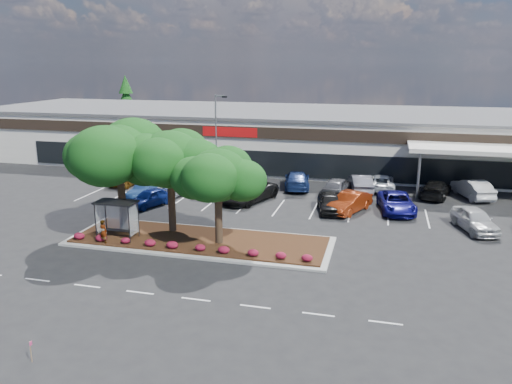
% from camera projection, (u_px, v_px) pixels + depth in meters
% --- Properties ---
extents(ground, '(160.00, 160.00, 0.00)m').
position_uv_depth(ground, '(208.00, 268.00, 29.93)').
color(ground, black).
rests_on(ground, ground).
extents(retail_store, '(80.40, 25.20, 6.25)m').
position_uv_depth(retail_store, '(302.00, 136.00, 60.86)').
color(retail_store, silver).
rests_on(retail_store, ground).
extents(landscape_island, '(18.00, 6.00, 0.26)m').
position_uv_depth(landscape_island, '(200.00, 241.00, 34.12)').
color(landscape_island, '#9F9F99').
rests_on(landscape_island, ground).
extents(lane_markings, '(33.12, 20.06, 0.01)m').
position_uv_depth(lane_markings, '(250.00, 217.00, 39.72)').
color(lane_markings, silver).
rests_on(lane_markings, ground).
extents(shrub_row, '(17.00, 0.80, 0.50)m').
position_uv_depth(shrub_row, '(188.00, 246.00, 32.06)').
color(shrub_row, maroon).
rests_on(shrub_row, landscape_island).
extents(bus_shelter, '(2.75, 1.55, 2.59)m').
position_uv_depth(bus_shelter, '(117.00, 209.00, 33.91)').
color(bus_shelter, black).
rests_on(bus_shelter, landscape_island).
extents(island_tree_west, '(7.20, 7.20, 7.89)m').
position_uv_depth(island_tree_west, '(120.00, 176.00, 35.00)').
color(island_tree_west, '#113E11').
rests_on(island_tree_west, landscape_island).
extents(island_tree_mid, '(6.60, 6.60, 7.32)m').
position_uv_depth(island_tree_mid, '(171.00, 181.00, 34.88)').
color(island_tree_mid, '#113E11').
rests_on(island_tree_mid, landscape_island).
extents(island_tree_east, '(5.80, 5.80, 6.50)m').
position_uv_depth(island_tree_east, '(218.00, 195.00, 32.62)').
color(island_tree_east, '#113E11').
rests_on(island_tree_east, landscape_island).
extents(conifer_north_west, '(4.40, 4.40, 10.00)m').
position_uv_depth(conifer_north_west, '(127.00, 107.00, 78.96)').
color(conifer_north_west, '#113E11').
rests_on(conifer_north_west, ground).
extents(person_waiting, '(0.67, 0.53, 1.60)m').
position_uv_depth(person_waiting, '(103.00, 231.00, 33.16)').
color(person_waiting, '#594C47').
rests_on(person_waiting, landscape_island).
extents(light_pole, '(1.41, 0.79, 8.90)m').
position_uv_depth(light_pole, '(217.00, 145.00, 49.57)').
color(light_pole, '#9F9F99').
rests_on(light_pole, ground).
extents(survey_stake, '(0.07, 0.14, 0.96)m').
position_uv_depth(survey_stake, '(31.00, 349.00, 20.42)').
color(survey_stake, '#97744F').
rests_on(survey_stake, ground).
extents(car_0, '(2.14, 4.61, 1.46)m').
position_uv_depth(car_0, '(146.00, 190.00, 45.05)').
color(car_0, navy).
rests_on(car_0, ground).
extents(car_1, '(3.53, 5.64, 1.53)m').
position_uv_depth(car_1, '(175.00, 187.00, 46.05)').
color(car_1, '#A0A6AC').
rests_on(car_1, ground).
extents(car_2, '(3.24, 4.72, 1.49)m').
position_uv_depth(car_2, '(150.00, 198.00, 42.53)').
color(car_2, navy).
rests_on(car_2, ground).
extents(car_3, '(4.86, 6.80, 1.72)m').
position_uv_depth(car_3, '(248.00, 192.00, 43.96)').
color(car_3, black).
rests_on(car_3, ground).
extents(car_5, '(2.77, 4.89, 1.57)m').
position_uv_depth(car_5, '(330.00, 202.00, 40.98)').
color(car_5, black).
rests_on(car_5, ground).
extents(car_6, '(3.59, 5.24, 1.63)m').
position_uv_depth(car_6, '(350.00, 202.00, 40.86)').
color(car_6, maroon).
rests_on(car_6, ground).
extents(car_7, '(3.42, 5.98, 1.57)m').
position_uv_depth(car_7, '(396.00, 202.00, 40.93)').
color(car_7, '#0F0E65').
rests_on(car_7, ground).
extents(car_8, '(3.31, 5.25, 1.67)m').
position_uv_depth(car_8, '(475.00, 220.00, 36.34)').
color(car_8, '#B8B8B8').
rests_on(car_8, ground).
extents(car_9, '(2.62, 4.98, 1.34)m').
position_uv_depth(car_9, '(128.00, 178.00, 49.99)').
color(car_9, brown).
rests_on(car_9, ground).
extents(car_10, '(3.76, 5.56, 1.49)m').
position_uv_depth(car_10, '(184.00, 174.00, 51.45)').
color(car_10, maroon).
rests_on(car_10, ground).
extents(car_11, '(2.57, 5.01, 1.57)m').
position_uv_depth(car_11, '(248.00, 185.00, 46.84)').
color(car_11, black).
rests_on(car_11, ground).
extents(car_12, '(3.32, 6.10, 1.68)m').
position_uv_depth(car_12, '(297.00, 180.00, 48.52)').
color(car_12, navy).
rests_on(car_12, ground).
extents(car_13, '(2.83, 5.26, 1.70)m').
position_uv_depth(car_13, '(338.00, 186.00, 45.88)').
color(car_13, '#4D4E53').
rests_on(car_13, ground).
extents(car_14, '(2.78, 5.44, 1.71)m').
position_uv_depth(car_14, '(360.00, 183.00, 47.04)').
color(car_14, '#5D5C64').
rests_on(car_14, ground).
extents(car_15, '(2.69, 5.44, 1.48)m').
position_uv_depth(car_15, '(381.00, 182.00, 47.91)').
color(car_15, '#B6BCC3').
rests_on(car_15, ground).
extents(car_16, '(3.42, 5.74, 1.56)m').
position_uv_depth(car_16, '(436.00, 189.00, 45.27)').
color(car_16, black).
rests_on(car_16, ground).
extents(car_17, '(3.41, 5.52, 1.72)m').
position_uv_depth(car_17, '(472.00, 188.00, 45.11)').
color(car_17, silver).
rests_on(car_17, ground).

